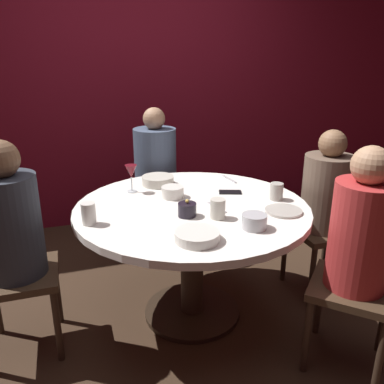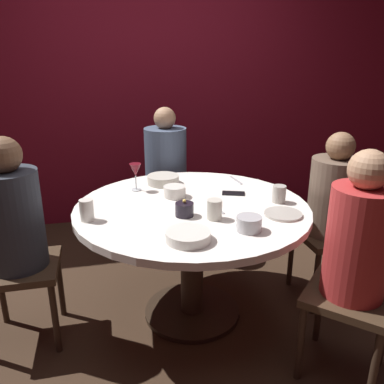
% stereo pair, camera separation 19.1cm
% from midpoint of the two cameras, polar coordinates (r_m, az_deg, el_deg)
% --- Properties ---
extents(ground_plane, '(8.00, 8.00, 0.00)m').
position_cam_midpoint_polar(ground_plane, '(2.66, -2.15, -16.97)').
color(ground_plane, '#382619').
extents(back_wall, '(6.00, 0.10, 2.60)m').
position_cam_midpoint_polar(back_wall, '(3.85, -9.74, 14.95)').
color(back_wall, maroon).
rests_on(back_wall, ground).
extents(dining_table, '(1.36, 1.36, 0.74)m').
position_cam_midpoint_polar(dining_table, '(2.36, -2.33, -5.30)').
color(dining_table, white).
rests_on(dining_table, ground).
extents(seated_diner_left, '(0.40, 0.40, 1.19)m').
position_cam_midpoint_polar(seated_diner_left, '(2.27, -26.79, -4.72)').
color(seated_diner_left, '#3F2D1E').
rests_on(seated_diner_left, ground).
extents(seated_diner_back, '(0.40, 0.40, 1.19)m').
position_cam_midpoint_polar(seated_diner_back, '(3.18, -6.99, 3.75)').
color(seated_diner_back, '#3F2D1E').
rests_on(seated_diner_back, ground).
extents(seated_diner_right, '(0.40, 0.40, 1.13)m').
position_cam_midpoint_polar(seated_diner_right, '(2.70, 16.88, -0.46)').
color(seated_diner_right, '#3F2D1E').
rests_on(seated_diner_right, ground).
extents(seated_diner_front_right, '(0.57, 0.57, 1.18)m').
position_cam_midpoint_polar(seated_diner_front_right, '(2.06, 20.56, -6.36)').
color(seated_diner_front_right, '#3F2D1E').
rests_on(seated_diner_front_right, ground).
extents(candle_holder, '(0.10, 0.10, 0.10)m').
position_cam_midpoint_polar(candle_holder, '(2.14, -3.27, -2.58)').
color(candle_holder, black).
rests_on(candle_holder, dining_table).
extents(wine_glass, '(0.08, 0.08, 0.18)m').
position_cam_midpoint_polar(wine_glass, '(2.53, -10.90, 2.75)').
color(wine_glass, silver).
rests_on(wine_glass, dining_table).
extents(dinner_plate, '(0.21, 0.21, 0.01)m').
position_cam_midpoint_polar(dinner_plate, '(2.23, 10.64, -2.73)').
color(dinner_plate, '#B2ADA3').
rests_on(dinner_plate, dining_table).
extents(cell_phone, '(0.16, 0.11, 0.01)m').
position_cam_midpoint_polar(cell_phone, '(2.50, 3.34, -0.05)').
color(cell_phone, black).
rests_on(cell_phone, dining_table).
extents(bowl_serving_large, '(0.13, 0.13, 0.07)m').
position_cam_midpoint_polar(bowl_serving_large, '(2.00, 6.26, -4.27)').
color(bowl_serving_large, '#B7B7BC').
rests_on(bowl_serving_large, dining_table).
extents(bowl_salad_center, '(0.21, 0.21, 0.06)m').
position_cam_midpoint_polar(bowl_salad_center, '(2.67, -6.98, 1.63)').
color(bowl_salad_center, beige).
rests_on(bowl_salad_center, dining_table).
extents(bowl_small_white, '(0.14, 0.14, 0.07)m').
position_cam_midpoint_polar(bowl_small_white, '(2.42, -5.07, -0.04)').
color(bowl_small_white, silver).
rests_on(bowl_small_white, dining_table).
extents(bowl_sauce_side, '(0.22, 0.22, 0.05)m').
position_cam_midpoint_polar(bowl_sauce_side, '(1.87, -2.22, -6.39)').
color(bowl_sauce_side, silver).
rests_on(bowl_sauce_side, dining_table).
extents(cup_near_candle, '(0.08, 0.08, 0.10)m').
position_cam_midpoint_polar(cup_near_candle, '(2.40, 9.84, 0.04)').
color(cup_near_candle, '#B2ADA3').
rests_on(cup_near_candle, dining_table).
extents(cup_by_left_diner, '(0.08, 0.08, 0.11)m').
position_cam_midpoint_polar(cup_by_left_diner, '(2.10, 1.13, -2.45)').
color(cup_by_left_diner, beige).
rests_on(cup_by_left_diner, dining_table).
extents(cup_by_right_diner, '(0.07, 0.07, 0.12)m').
position_cam_midpoint_polar(cup_by_right_diner, '(2.12, -17.16, -3.03)').
color(cup_by_right_diner, silver).
rests_on(cup_by_right_diner, dining_table).
extents(fork_near_plate, '(0.04, 0.18, 0.01)m').
position_cam_midpoint_polar(fork_near_plate, '(2.77, 3.45, 1.83)').
color(fork_near_plate, '#B7B7BC').
rests_on(fork_near_plate, dining_table).
extents(knife_near_plate, '(0.05, 0.18, 0.01)m').
position_cam_midpoint_polar(knife_near_plate, '(2.26, 1.18, -2.27)').
color(knife_near_plate, '#B7B7BC').
rests_on(knife_near_plate, dining_table).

